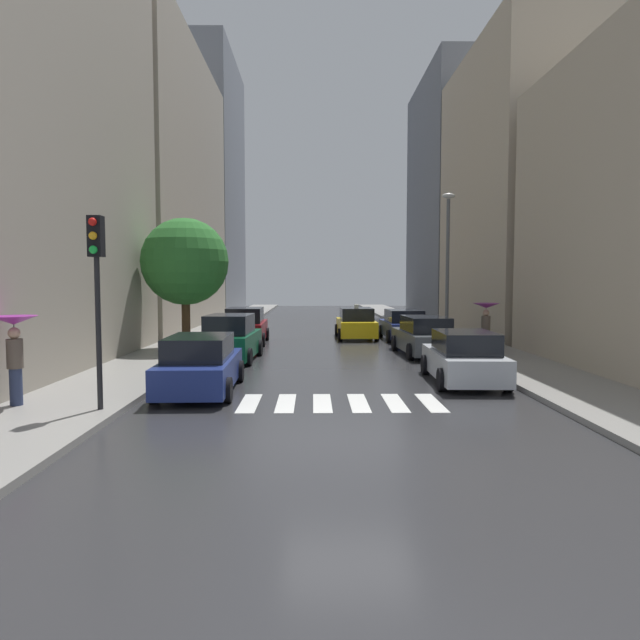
# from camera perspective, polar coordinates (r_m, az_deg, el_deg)

# --- Properties ---
(ground_plane) EXTENTS (28.00, 72.00, 0.04)m
(ground_plane) POSITION_cam_1_polar(r_m,az_deg,el_deg) (34.73, 0.41, -1.14)
(ground_plane) COLOR #2A2A2D
(sidewalk_left) EXTENTS (3.00, 72.00, 0.15)m
(sidewalk_left) POSITION_cam_1_polar(r_m,az_deg,el_deg) (35.20, -10.23, -0.98)
(sidewalk_left) COLOR gray
(sidewalk_left) RESTS_ON ground
(sidewalk_right) EXTENTS (3.00, 72.00, 0.15)m
(sidewalk_right) POSITION_cam_1_polar(r_m,az_deg,el_deg) (35.45, 10.98, -0.96)
(sidewalk_right) COLOR gray
(sidewalk_right) RESTS_ON ground
(crosswalk_stripes) EXTENTS (4.95, 2.20, 0.01)m
(crosswalk_stripes) POSITION_cam_1_polar(r_m,az_deg,el_deg) (14.31, 2.05, -8.26)
(crosswalk_stripes) COLOR silver
(crosswalk_stripes) RESTS_ON ground
(building_left_mid) EXTENTS (6.00, 20.07, 17.99)m
(building_left_mid) POSITION_cam_1_polar(r_m,az_deg,el_deg) (39.72, -16.15, 12.38)
(building_left_mid) COLOR #9E9384
(building_left_mid) RESTS_ON ground
(building_left_far) EXTENTS (6.00, 14.33, 23.88)m
(building_left_far) POSITION_cam_1_polar(r_m,az_deg,el_deg) (57.06, -11.41, 12.79)
(building_left_far) COLOR slate
(building_left_far) RESTS_ON ground
(building_right_mid) EXTENTS (6.00, 13.55, 15.81)m
(building_right_mid) POSITION_cam_1_polar(r_m,az_deg,el_deg) (34.81, 19.32, 11.73)
(building_right_mid) COLOR #B2A38C
(building_right_mid) RESTS_ON ground
(building_right_far) EXTENTS (6.00, 13.73, 19.15)m
(building_right_far) POSITION_cam_1_polar(r_m,az_deg,el_deg) (48.28, 13.57, 11.57)
(building_right_far) COLOR slate
(building_right_far) RESTS_ON ground
(parked_car_left_nearest) EXTENTS (2.10, 4.59, 1.55)m
(parked_car_left_nearest) POSITION_cam_1_polar(r_m,az_deg,el_deg) (15.94, -11.82, -4.44)
(parked_car_left_nearest) COLOR navy
(parked_car_left_nearest) RESTS_ON ground
(parked_car_left_second) EXTENTS (2.17, 4.33, 1.76)m
(parked_car_left_second) POSITION_cam_1_polar(r_m,az_deg,el_deg) (22.00, -8.91, -1.90)
(parked_car_left_second) COLOR #0C4C2D
(parked_car_left_second) RESTS_ON ground
(parked_car_left_third) EXTENTS (2.12, 4.38, 1.74)m
(parked_car_left_third) POSITION_cam_1_polar(r_m,az_deg,el_deg) (28.02, -7.43, -0.67)
(parked_car_left_third) COLOR maroon
(parked_car_left_third) RESTS_ON ground
(parked_car_right_nearest) EXTENTS (2.13, 4.36, 1.54)m
(parked_car_right_nearest) POSITION_cam_1_polar(r_m,az_deg,el_deg) (17.56, 14.14, -3.73)
(parked_car_right_nearest) COLOR #B2B7BF
(parked_car_right_nearest) RESTS_ON ground
(parked_car_right_second) EXTENTS (2.20, 4.88, 1.58)m
(parked_car_right_second) POSITION_cam_1_polar(r_m,az_deg,el_deg) (23.89, 10.34, -1.64)
(parked_car_right_second) COLOR #474C51
(parked_car_right_second) RESTS_ON ground
(parked_car_right_third) EXTENTS (2.22, 4.47, 1.56)m
(parked_car_right_third) POSITION_cam_1_polar(r_m,az_deg,el_deg) (29.87, 8.29, -0.54)
(parked_car_right_third) COLOR navy
(parked_car_right_third) RESTS_ON ground
(taxi_midroad) EXTENTS (2.12, 4.45, 1.81)m
(taxi_midroad) POSITION_cam_1_polar(r_m,az_deg,el_deg) (30.34, 3.61, -0.39)
(taxi_midroad) COLOR yellow
(taxi_midroad) RESTS_ON ground
(pedestrian_foreground) EXTENTS (1.07, 1.07, 1.99)m
(pedestrian_foreground) POSITION_cam_1_polar(r_m,az_deg,el_deg) (23.91, 16.20, 0.39)
(pedestrian_foreground) COLOR #38513D
(pedestrian_foreground) RESTS_ON sidewalk_right
(pedestrian_near_tree) EXTENTS (1.04, 1.04, 2.07)m
(pedestrian_near_tree) POSITION_cam_1_polar(r_m,az_deg,el_deg) (14.90, -28.16, -1.77)
(pedestrian_near_tree) COLOR navy
(pedestrian_near_tree) RESTS_ON sidewalk_left
(street_tree_left) EXTENTS (3.67, 3.67, 5.53)m
(street_tree_left) POSITION_cam_1_polar(r_m,az_deg,el_deg) (24.91, -13.29, 5.65)
(street_tree_left) COLOR #513823
(street_tree_left) RESTS_ON sidewalk_left
(traffic_light_left_corner) EXTENTS (0.30, 0.42, 4.30)m
(traffic_light_left_corner) POSITION_cam_1_polar(r_m,az_deg,el_deg) (13.57, -21.37, 4.76)
(traffic_light_left_corner) COLOR black
(traffic_light_left_corner) RESTS_ON sidewalk_left
(lamp_post_right) EXTENTS (0.60, 0.28, 6.90)m
(lamp_post_right) POSITION_cam_1_polar(r_m,az_deg,el_deg) (27.22, 12.59, 6.13)
(lamp_post_right) COLOR #595B60
(lamp_post_right) RESTS_ON sidewalk_right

